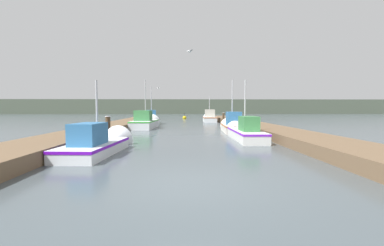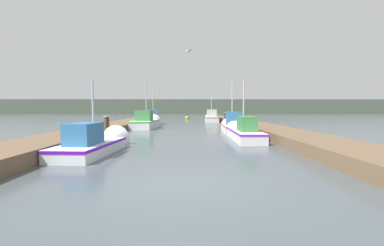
{
  "view_description": "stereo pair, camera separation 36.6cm",
  "coord_description": "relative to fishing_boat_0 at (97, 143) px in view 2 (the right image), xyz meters",
  "views": [
    {
      "loc": [
        -0.18,
        -5.99,
        1.81
      ],
      "look_at": [
        0.55,
        13.74,
        0.63
      ],
      "focal_mm": 24.0,
      "sensor_mm": 36.0,
      "label": 1
    },
    {
      "loc": [
        0.18,
        -6.0,
        1.81
      ],
      "look_at": [
        0.55,
        13.74,
        0.63
      ],
      "focal_mm": 24.0,
      "sensor_mm": 36.0,
      "label": 2
    }
  ],
  "objects": [
    {
      "name": "seagull_1",
      "position": [
        1.01,
        14.77,
        3.36
      ],
      "size": [
        0.28,
        0.55,
        0.12
      ],
      "rotation": [
        0.0,
        0.0,
        1.6
      ],
      "color": "white"
    },
    {
      "name": "ground_plane",
      "position": [
        3.54,
        -4.52,
        -0.36
      ],
      "size": [
        200.0,
        200.0,
        0.0
      ],
      "color": "#424C51"
    },
    {
      "name": "fishing_boat_4",
      "position": [
        -0.18,
        18.74,
        0.12
      ],
      "size": [
        2.0,
        5.78,
        4.64
      ],
      "rotation": [
        0.0,
        0.0,
        0.1
      ],
      "color": "silver",
      "rests_on": "ground_plane"
    },
    {
      "name": "mooring_piling_2",
      "position": [
        -0.86,
        4.11,
        0.31
      ],
      "size": [
        0.31,
        0.31,
        1.34
      ],
      "color": "#473523",
      "rests_on": "ground_plane"
    },
    {
      "name": "seagull_lead",
      "position": [
        3.76,
        4.54,
        4.71
      ],
      "size": [
        0.42,
        0.51,
        0.12
      ],
      "rotation": [
        0.0,
        0.0,
        5.33
      ],
      "color": "white"
    },
    {
      "name": "dock_right",
      "position": [
        9.37,
        11.48,
        -0.11
      ],
      "size": [
        2.57,
        40.0,
        0.49
      ],
      "color": "brown",
      "rests_on": "ground_plane"
    },
    {
      "name": "fishing_boat_2",
      "position": [
        7.08,
        8.75,
        0.1
      ],
      "size": [
        1.64,
        4.99,
        4.25
      ],
      "rotation": [
        0.0,
        0.0,
        -0.06
      ],
      "color": "silver",
      "rests_on": "ground_plane"
    },
    {
      "name": "fishing_boat_0",
      "position": [
        0.0,
        0.0,
        0.0
      ],
      "size": [
        1.85,
        4.86,
        3.37
      ],
      "rotation": [
        0.0,
        0.0,
        -0.08
      ],
      "color": "silver",
      "rests_on": "ground_plane"
    },
    {
      "name": "mooring_piling_0",
      "position": [
        8.07,
        18.86,
        0.27
      ],
      "size": [
        0.27,
        0.27,
        1.25
      ],
      "color": "#473523",
      "rests_on": "ground_plane"
    },
    {
      "name": "mooring_piling_1",
      "position": [
        -1.25,
        0.79,
        0.16
      ],
      "size": [
        0.25,
        0.25,
        1.03
      ],
      "color": "#473523",
      "rests_on": "ground_plane"
    },
    {
      "name": "fishing_boat_3",
      "position": [
        0.07,
        12.74,
        0.14
      ],
      "size": [
        2.03,
        5.96,
        4.74
      ],
      "rotation": [
        0.0,
        0.0,
        -0.06
      ],
      "color": "silver",
      "rests_on": "ground_plane"
    },
    {
      "name": "channel_buoy",
      "position": [
        3.67,
        30.73,
        -0.18
      ],
      "size": [
        0.63,
        0.63,
        1.13
      ],
      "color": "gold",
      "rests_on": "ground_plane"
    },
    {
      "name": "fishing_boat_1",
      "position": [
        6.95,
        4.31,
        0.04
      ],
      "size": [
        1.45,
        5.71,
        3.75
      ],
      "rotation": [
        0.0,
        0.0,
        -0.02
      ],
      "color": "silver",
      "rests_on": "ground_plane"
    },
    {
      "name": "dock_left",
      "position": [
        -2.28,
        11.48,
        -0.11
      ],
      "size": [
        2.57,
        40.0,
        0.49
      ],
      "color": "brown",
      "rests_on": "ground_plane"
    },
    {
      "name": "distant_shore_ridge",
      "position": [
        3.54,
        68.95,
        1.71
      ],
      "size": [
        120.0,
        16.0,
        4.14
      ],
      "color": "#4C5647",
      "rests_on": "ground_plane"
    },
    {
      "name": "fishing_boat_5",
      "position": [
        6.89,
        23.19,
        0.12
      ],
      "size": [
        1.89,
        6.34,
        3.71
      ],
      "rotation": [
        0.0,
        0.0,
        -0.05
      ],
      "color": "silver",
      "rests_on": "ground_plane"
    }
  ]
}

